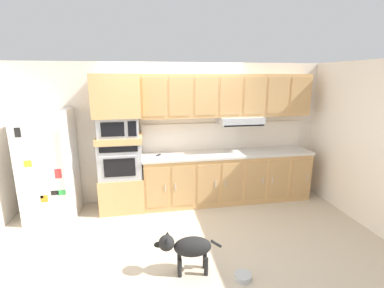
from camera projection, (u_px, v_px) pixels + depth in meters
The scene contains 16 objects.
ground_plane at pixel (184, 224), 4.34m from camera, with size 9.60×9.60×0.00m, color beige.
back_kitchen_wall at pixel (175, 132), 5.10m from camera, with size 6.20×0.12×2.50m, color silver.
side_panel_right at pixel (353, 140), 4.52m from camera, with size 0.12×7.10×2.50m, color white.
refrigerator at pixel (49, 165), 4.43m from camera, with size 0.76×0.73×1.76m.
oven_base_cabinet at pixel (123, 192), 4.82m from camera, with size 0.74×0.62×0.60m, color tan.
built_in_oven at pixel (121, 159), 4.68m from camera, with size 0.70×0.62×0.60m.
appliance_mid_shelf at pixel (119, 139), 4.60m from camera, with size 0.74×0.62×0.10m, color tan.
microwave at pixel (119, 126), 4.54m from camera, with size 0.64×0.54×0.32m.
appliance_upper_cabinet at pixel (117, 96), 4.43m from camera, with size 0.74×0.62×0.68m, color tan.
lower_cabinet_run at pixel (227, 177), 5.10m from camera, with size 3.04×0.63×0.88m.
countertop_slab at pixel (228, 154), 5.00m from camera, with size 3.08×0.64×0.04m, color beige.
backsplash_panel at pixel (224, 136), 5.21m from camera, with size 3.08×0.02×0.50m, color white.
upper_cabinet_with_hood at pixel (228, 97), 4.88m from camera, with size 3.04×0.48×0.88m.
screwdriver at pixel (159, 155), 4.78m from camera, with size 0.17×0.17×0.03m.
dog at pixel (187, 247), 3.20m from camera, with size 0.79×0.27×0.51m.
dog_food_bowl at pixel (243, 276), 3.16m from camera, with size 0.20×0.20×0.06m.
Camera 1 is at (-0.56, -3.88, 2.26)m, focal length 25.85 mm.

